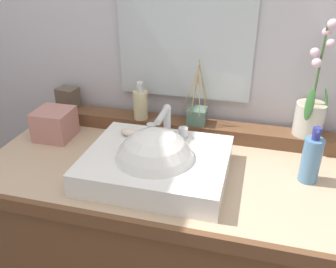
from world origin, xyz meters
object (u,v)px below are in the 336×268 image
(soap_dispenser, at_px, (141,104))
(lotion_bottle, at_px, (311,159))
(reed_diffuser, at_px, (197,115))
(tissue_box, at_px, (55,124))
(trinket_box, at_px, (68,98))
(soap_bar, at_px, (131,132))
(potted_plant, at_px, (311,110))
(sink_basin, at_px, (156,166))

(soap_dispenser, bearing_deg, lotion_bottle, -17.87)
(soap_dispenser, relative_size, reed_diffuser, 0.60)
(soap_dispenser, distance_m, lotion_bottle, 0.63)
(tissue_box, bearing_deg, lotion_bottle, -3.63)
(soap_dispenser, bearing_deg, trinket_box, 174.90)
(trinket_box, bearing_deg, soap_bar, -22.78)
(lotion_bottle, bearing_deg, trinket_box, 166.45)
(reed_diffuser, bearing_deg, lotion_bottle, -28.21)
(reed_diffuser, distance_m, tissue_box, 0.53)
(tissue_box, bearing_deg, soap_bar, -7.98)
(potted_plant, height_order, soap_dispenser, potted_plant)
(trinket_box, bearing_deg, soap_dispenser, 3.25)
(sink_basin, relative_size, soap_dispenser, 2.98)
(sink_basin, relative_size, tissue_box, 3.35)
(lotion_bottle, xyz_separation_m, tissue_box, (-0.89, 0.06, -0.02))
(soap_bar, xyz_separation_m, trinket_box, (-0.35, 0.21, 0.01))
(soap_dispenser, bearing_deg, potted_plant, 2.04)
(soap_bar, bearing_deg, tissue_box, 172.02)
(sink_basin, xyz_separation_m, tissue_box, (-0.44, 0.15, 0.02))
(sink_basin, relative_size, soap_bar, 6.22)
(reed_diffuser, height_order, tissue_box, reed_diffuser)
(sink_basin, bearing_deg, soap_bar, 137.61)
(soap_dispenser, height_order, trinket_box, soap_dispenser)
(potted_plant, bearing_deg, sink_basin, -145.81)
(potted_plant, bearing_deg, reed_diffuser, -178.79)
(soap_bar, height_order, lotion_bottle, lotion_bottle)
(potted_plant, xyz_separation_m, soap_dispenser, (-0.61, -0.02, -0.03))
(soap_dispenser, relative_size, trinket_box, 1.80)
(potted_plant, height_order, trinket_box, potted_plant)
(potted_plant, relative_size, soap_dispenser, 2.72)
(sink_basin, bearing_deg, trinket_box, 145.67)
(potted_plant, height_order, reed_diffuser, potted_plant)
(reed_diffuser, distance_m, lotion_bottle, 0.44)
(sink_basin, bearing_deg, reed_diffuser, 77.15)
(lotion_bottle, bearing_deg, potted_plant, 88.81)
(sink_basin, relative_size, potted_plant, 1.10)
(soap_bar, bearing_deg, trinket_box, 148.87)
(trinket_box, bearing_deg, tissue_box, -71.03)
(potted_plant, distance_m, lotion_bottle, 0.23)
(soap_bar, relative_size, lotion_bottle, 0.39)
(lotion_bottle, bearing_deg, sink_basin, -167.96)
(sink_basin, distance_m, trinket_box, 0.57)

